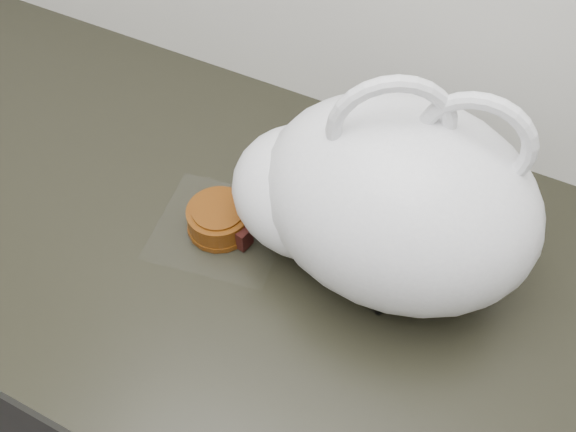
{
  "coord_description": "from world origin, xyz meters",
  "views": [
    {
      "loc": [
        0.25,
        1.25,
        1.61
      ],
      "look_at": [
        0.01,
        1.73,
        0.94
      ],
      "focal_mm": 40.0,
      "sensor_mm": 36.0,
      "label": 1
    }
  ],
  "objects": [
    {
      "name": "counter",
      "position": [
        0.0,
        1.69,
        0.45
      ],
      "size": [
        2.04,
        0.64,
        0.9
      ],
      "color": "black",
      "rests_on": "ground"
    },
    {
      "name": "cake_tray",
      "position": [
        0.12,
        1.76,
        0.93
      ],
      "size": [
        0.19,
        0.19,
        0.12
      ],
      "rotation": [
        0.0,
        0.0,
        -0.36
      ],
      "color": "white",
      "rests_on": "counter"
    },
    {
      "name": "plastic_bag",
      "position": [
        0.12,
        1.74,
        1.02
      ],
      "size": [
        0.43,
        0.35,
        0.31
      ],
      "rotation": [
        0.0,
        0.0,
        0.3
      ],
      "color": "white",
      "rests_on": "counter"
    },
    {
      "name": "mooncake_wrap",
      "position": [
        -0.08,
        1.69,
        0.92
      ],
      "size": [
        0.2,
        0.19,
        0.04
      ],
      "rotation": [
        0.0,
        0.0,
        0.35
      ],
      "color": "white",
      "rests_on": "counter"
    }
  ]
}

